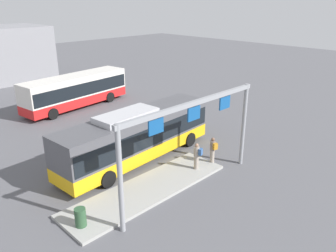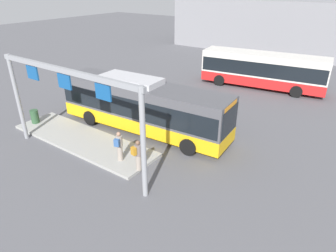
{
  "view_description": "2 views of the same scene",
  "coord_description": "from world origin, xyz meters",
  "px_view_note": "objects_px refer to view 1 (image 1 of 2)",
  "views": [
    {
      "loc": [
        -12.74,
        -15.48,
        9.93
      ],
      "look_at": [
        2.46,
        -0.29,
        1.76
      ],
      "focal_mm": 36.12,
      "sensor_mm": 36.0,
      "label": 1
    },
    {
      "loc": [
        11.35,
        -13.28,
        8.76
      ],
      "look_at": [
        3.18,
        -1.74,
        1.88
      ],
      "focal_mm": 31.82,
      "sensor_mm": 36.0,
      "label": 2
    }
  ],
  "objects_px": {
    "trash_bin": "(80,217)",
    "bus_background_left": "(76,89)",
    "person_boarding": "(213,149)",
    "bus_main": "(137,134)",
    "person_waiting_near": "(197,155)"
  },
  "relations": [
    {
      "from": "trash_bin",
      "to": "person_boarding",
      "type": "bearing_deg",
      "value": -1.71
    },
    {
      "from": "bus_main",
      "to": "person_boarding",
      "type": "distance_m",
      "value": 4.87
    },
    {
      "from": "bus_main",
      "to": "person_boarding",
      "type": "bearing_deg",
      "value": -57.28
    },
    {
      "from": "bus_background_left",
      "to": "trash_bin",
      "type": "height_order",
      "value": "bus_background_left"
    },
    {
      "from": "bus_background_left",
      "to": "trash_bin",
      "type": "bearing_deg",
      "value": 52.45
    },
    {
      "from": "person_waiting_near",
      "to": "trash_bin",
      "type": "height_order",
      "value": "person_waiting_near"
    },
    {
      "from": "trash_bin",
      "to": "bus_background_left",
      "type": "bearing_deg",
      "value": 59.58
    },
    {
      "from": "bus_main",
      "to": "person_boarding",
      "type": "height_order",
      "value": "bus_main"
    },
    {
      "from": "person_boarding",
      "to": "trash_bin",
      "type": "height_order",
      "value": "person_boarding"
    },
    {
      "from": "bus_background_left",
      "to": "bus_main",
      "type": "bearing_deg",
      "value": 68.87
    },
    {
      "from": "person_waiting_near",
      "to": "person_boarding",
      "type": "bearing_deg",
      "value": -112.39
    },
    {
      "from": "person_boarding",
      "to": "person_waiting_near",
      "type": "height_order",
      "value": "same"
    },
    {
      "from": "person_boarding",
      "to": "trash_bin",
      "type": "xyz_separation_m",
      "value": [
        -9.33,
        0.28,
        -0.44
      ]
    },
    {
      "from": "bus_background_left",
      "to": "person_waiting_near",
      "type": "relative_size",
      "value": 6.55
    },
    {
      "from": "bus_main",
      "to": "person_boarding",
      "type": "xyz_separation_m",
      "value": [
        2.87,
        -3.87,
        -0.76
      ]
    }
  ]
}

